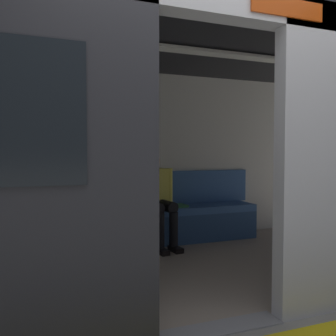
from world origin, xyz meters
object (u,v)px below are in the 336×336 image
Objects in this scene: train_car at (155,114)px; grab_pole_door at (141,162)px; book at (180,205)px; handbag at (117,203)px; person_seated at (155,191)px; bench_seat at (133,218)px.

train_car is 2.92× the size of grab_pole_door.
grab_pole_door is (1.01, 1.70, 0.62)m from book.
grab_pole_door is at bearing 54.15° from book.
train_car reaches higher than grab_pole_door.
book is 2.07m from grab_pole_door.
handbag is at bearing -96.31° from grab_pole_door.
person_seated is 1.80m from grab_pole_door.
grab_pole_door is at bearing 83.69° from handbag.
train_car is at bearing -116.49° from grab_pole_door.
book is at bearing 177.66° from handbag.
bench_seat is at bearing -11.05° from person_seated.
person_seated is at bearing 7.10° from book.
train_car is 1.91× the size of bench_seat.
grab_pole_door reaches higher than bench_seat.
book is at bearing -120.80° from grab_pole_door.
bench_seat is 1.87m from grab_pole_door.
grab_pole_door reaches higher than book.
handbag is at bearing -82.64° from train_car.
train_car is at bearing 51.59° from book.
book is at bearing -167.85° from person_seated.
grab_pole_door reaches higher than person_seated.
grab_pole_door is at bearing 68.24° from person_seated.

